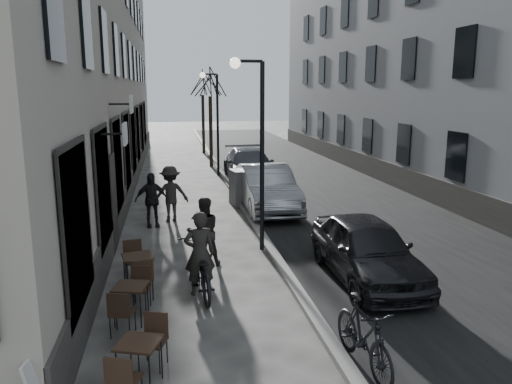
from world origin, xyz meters
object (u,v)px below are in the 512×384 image
object	(u,v)px
pedestrian_mid	(170,194)
pedestrian_far	(151,200)
tree_near	(210,82)
car_far	(249,166)
tree_far	(202,83)
bistro_set_c	(138,269)
bistro_set_b	(131,300)
moped	(364,336)
utility_cabinet	(238,188)
car_near	(367,249)
streetlamp_far	(214,112)
bistro_set_a	(140,359)
streetlamp_near	(256,134)
bicycle	(200,269)
car_mid	(267,188)
pedestrian_near	(204,232)

from	to	relation	value
pedestrian_mid	pedestrian_far	xyz separation A→B (m)	(-0.60, -0.57, -0.05)
tree_near	car_far	distance (m)	6.47
tree_far	bistro_set_c	bearing A→B (deg)	-97.54
bistro_set_b	pedestrian_mid	distance (m)	7.32
bistro_set_b	moped	xyz separation A→B (m)	(3.68, -2.28, 0.12)
tree_far	car_far	world-z (taller)	tree_far
utility_cabinet	car_near	world-z (taller)	car_near
bistro_set_c	car_near	distance (m)	5.16
moped	pedestrian_mid	bearing A→B (deg)	101.55
streetlamp_far	bistro_set_b	world-z (taller)	streetlamp_far
tree_near	utility_cabinet	distance (m)	10.40
bistro_set_a	streetlamp_near	bearing A→B (deg)	84.41
tree_far	streetlamp_far	bearing A→B (deg)	-90.46
bicycle	streetlamp_far	bearing A→B (deg)	-102.31
bistro_set_b	car_near	distance (m)	5.34
bistro_set_b	streetlamp_far	bearing A→B (deg)	92.06
streetlamp_near	car_mid	xyz separation A→B (m)	(1.17, 4.45, -2.36)
streetlamp_far	tree_far	bearing A→B (deg)	89.54
pedestrian_near	bicycle	bearing A→B (deg)	74.50
pedestrian_mid	car_near	bearing A→B (deg)	115.54
bistro_set_c	utility_cabinet	distance (m)	8.33
pedestrian_far	streetlamp_far	bearing A→B (deg)	61.95
bicycle	tree_far	bearing A→B (deg)	-100.03
tree_far	car_mid	xyz separation A→B (m)	(1.10, -16.55, -3.86)
streetlamp_far	car_far	distance (m)	3.42
bicycle	utility_cabinet	bearing A→B (deg)	-109.28
bistro_set_a	bicycle	size ratio (longest dim) A/B	0.70
streetlamp_far	car_far	world-z (taller)	streetlamp_far
car_far	car_mid	bearing A→B (deg)	-91.37
tree_far	streetlamp_near	bearing A→B (deg)	-90.20
car_mid	moped	world-z (taller)	car_mid
pedestrian_far	car_mid	distance (m)	4.33
tree_far	bicycle	distance (m)	24.17
bistro_set_b	tree_far	bearing A→B (deg)	95.79
pedestrian_far	car_mid	xyz separation A→B (m)	(4.03, 1.59, -0.07)
bistro_set_b	car_far	xyz separation A→B (m)	(4.48, 13.85, 0.33)
pedestrian_mid	moped	distance (m)	9.98
tree_near	bistro_set_b	bearing A→B (deg)	-99.39
bistro_set_c	bistro_set_a	bearing A→B (deg)	-98.32
car_near	bicycle	bearing A→B (deg)	-176.86
tree_near	pedestrian_far	distance (m)	13.05
pedestrian_near	streetlamp_far	bearing A→B (deg)	-105.28
pedestrian_mid	car_mid	distance (m)	3.57
utility_cabinet	pedestrian_far	bearing A→B (deg)	-150.29
streetlamp_far	bistro_set_c	xyz separation A→B (m)	(-3.00, -14.25, -2.69)
pedestrian_far	car_near	xyz separation A→B (m)	(4.99, -5.41, -0.15)
car_near	moped	world-z (taller)	car_near
pedestrian_near	car_near	size ratio (longest dim) A/B	0.41
streetlamp_near	bicycle	xyz separation A→B (m)	(-1.68, -2.75, -2.60)
bistro_set_c	car_near	size ratio (longest dim) A/B	0.37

